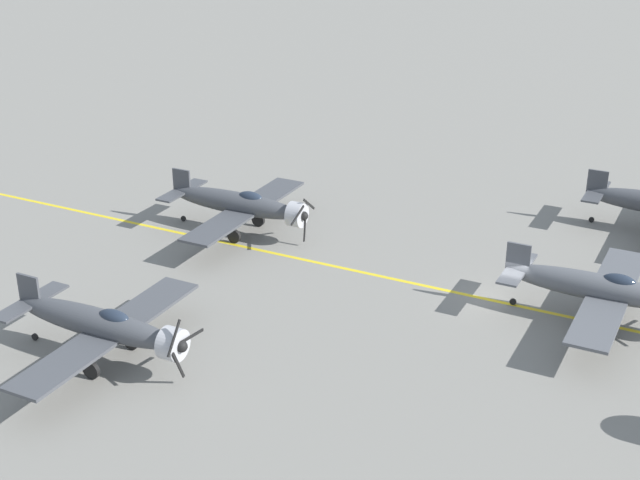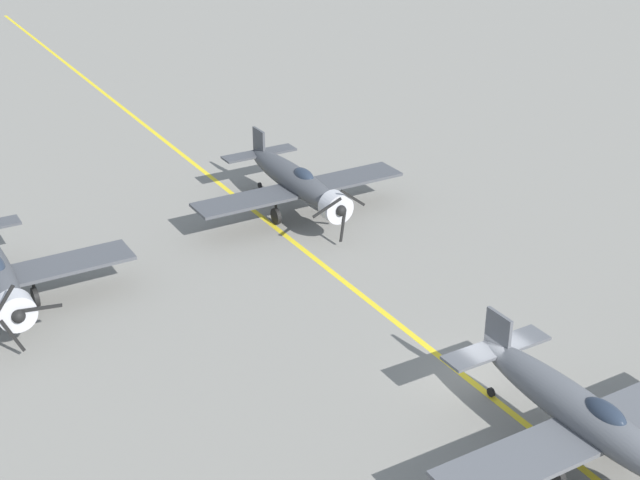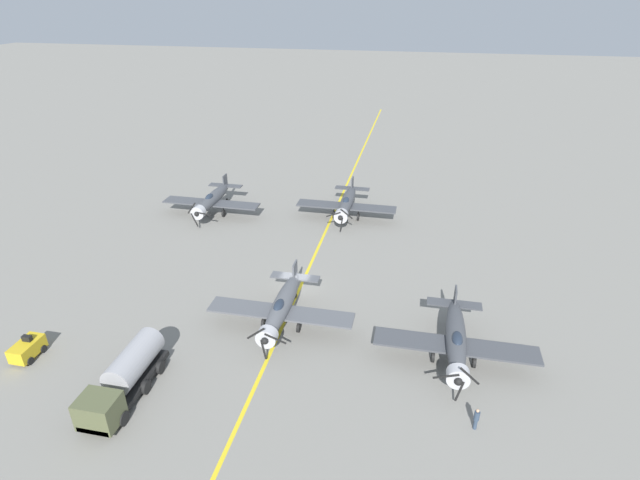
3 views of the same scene
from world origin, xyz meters
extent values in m
plane|color=gray|center=(0.00, 0.00, 0.00)|extent=(400.00, 400.00, 0.00)
cube|color=yellow|center=(0.00, 0.00, 0.00)|extent=(0.30, 160.00, 0.01)
ellipsoid|color=#55575C|center=(-0.02, 4.70, 2.05)|extent=(1.50, 9.50, 1.42)
ellipsoid|color=#232D3D|center=(-0.02, 5.84, 2.61)|extent=(0.80, 1.70, 0.76)
cube|color=#55575C|center=(-0.02, 5.46, 1.71)|extent=(12.00, 2.10, 0.16)
cube|color=#55575C|center=(-0.02, 0.61, 2.20)|extent=(4.40, 1.10, 0.12)
cube|color=#55575C|center=(-0.02, 0.61, 2.85)|extent=(0.14, 1.30, 1.60)
cylinder|color=black|center=(-1.52, 5.46, 1.08)|extent=(0.14, 0.14, 1.26)
cylinder|color=black|center=(-1.52, 5.46, 0.45)|extent=(0.22, 0.90, 0.90)
cylinder|color=black|center=(1.48, 5.46, 1.08)|extent=(0.14, 0.14, 1.26)
cylinder|color=black|center=(1.48, 5.46, 0.45)|extent=(0.22, 0.90, 0.90)
cylinder|color=black|center=(-0.02, 0.55, 0.18)|extent=(0.12, 0.36, 0.36)
cylinder|color=#B7B7BC|center=(14.63, -11.39, 2.05)|extent=(1.57, 0.90, 1.58)
sphere|color=black|center=(14.63, -10.89, 2.05)|extent=(0.56, 0.56, 0.56)
cube|color=black|center=(15.16, -10.89, 2.75)|extent=(1.17, 0.06, 1.48)
cube|color=black|center=(13.77, -10.89, 2.16)|extent=(1.75, 0.06, 0.35)
cube|color=black|center=(14.98, -10.89, 1.24)|extent=(0.81, 0.06, 1.67)
cylinder|color=black|center=(13.13, -15.08, 1.08)|extent=(0.14, 0.14, 1.26)
cylinder|color=black|center=(13.13, -15.08, 0.45)|extent=(0.22, 0.90, 0.90)
ellipsoid|color=#43464B|center=(-1.77, -18.19, 2.05)|extent=(1.50, 9.50, 1.42)
cylinder|color=#B7B7BC|center=(-1.77, -13.74, 2.05)|extent=(1.58, 0.90, 1.58)
ellipsoid|color=#232D3D|center=(-1.77, -17.05, 2.61)|extent=(0.80, 1.70, 0.76)
cube|color=#43464B|center=(-1.77, -17.43, 1.71)|extent=(12.00, 2.10, 0.16)
cube|color=#43464B|center=(-1.77, -22.28, 2.20)|extent=(4.40, 1.10, 0.12)
cube|color=#43464B|center=(-1.77, -22.28, 2.85)|extent=(0.14, 1.30, 1.60)
sphere|color=black|center=(-1.77, -13.24, 2.05)|extent=(0.56, 0.56, 0.56)
cube|color=black|center=(-0.96, -13.24, 2.38)|extent=(1.67, 0.06, 0.79)
cube|color=black|center=(-2.46, -13.24, 2.59)|extent=(1.47, 0.06, 1.19)
cube|color=black|center=(-1.89, -13.24, 1.18)|extent=(0.38, 0.06, 1.75)
cylinder|color=black|center=(-3.27, -17.43, 1.08)|extent=(0.14, 0.14, 1.26)
cylinder|color=black|center=(-3.27, -17.43, 0.45)|extent=(0.22, 0.90, 0.90)
cylinder|color=black|center=(-0.27, -17.43, 1.08)|extent=(0.14, 0.14, 1.26)
cylinder|color=black|center=(-0.27, -17.43, 0.45)|extent=(0.22, 0.90, 0.90)
cylinder|color=black|center=(-1.77, -22.34, 0.18)|extent=(0.12, 0.36, 0.36)
camera|label=1|loc=(43.09, 10.55, 22.80)|focal=50.00mm
camera|label=2|loc=(19.64, 21.33, 20.08)|focal=50.00mm
camera|label=3|loc=(-10.02, 37.63, 25.33)|focal=28.00mm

